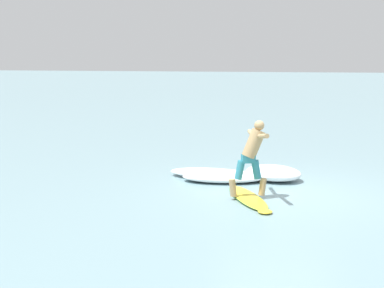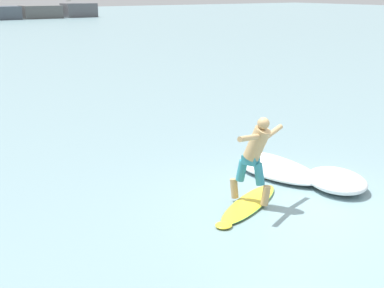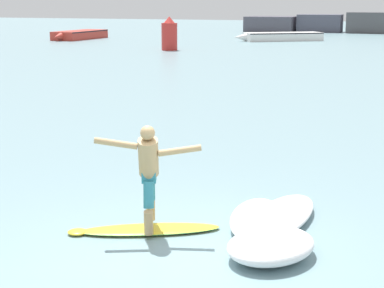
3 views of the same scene
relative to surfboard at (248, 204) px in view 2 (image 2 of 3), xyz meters
name	(u,v)px [view 2 (image 2 of 3)]	position (x,y,z in m)	size (l,w,h in m)	color
ground_plane	(298,207)	(0.67, -0.54, -0.04)	(200.00, 200.00, 0.00)	#73959C
surfboard	(248,204)	(0.00, 0.00, 0.00)	(2.13, 1.36, 0.21)	yellow
surfer	(255,153)	(0.06, -0.06, 0.93)	(1.41, 0.87, 1.53)	tan
wave_foam_at_tail	(281,167)	(1.71, 1.00, 0.07)	(1.00, 2.38, 0.22)	white
wave_foam_at_nose	(336,180)	(1.89, -0.31, 0.13)	(1.40, 1.59, 0.34)	white
wave_foam_beside	(277,172)	(1.42, 0.79, 0.08)	(1.11, 2.00, 0.23)	white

